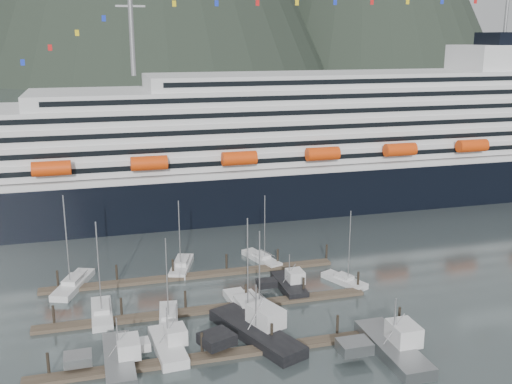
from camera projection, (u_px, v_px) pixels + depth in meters
ground at (247, 316)px, 84.46m from camera, size 1600.00×1600.00×0.00m
cruise_ship at (311, 152)px, 140.46m from camera, size 210.00×30.40×50.30m
dock_near at (228, 353)px, 73.83m from camera, size 48.18×2.28×3.20m
dock_mid at (208, 309)px, 85.96m from camera, size 48.18×2.28×3.20m
dock_far at (193, 275)px, 98.08m from camera, size 48.18×2.28×3.20m
sailboat_a at (102, 314)px, 84.14m from camera, size 2.84×9.67×14.77m
sailboat_b at (169, 319)px, 82.65m from camera, size 3.69×9.89×12.93m
sailboat_c at (256, 308)px, 86.03m from camera, size 4.37×10.88×12.88m
sailboat_d at (245, 308)px, 85.89m from camera, size 3.89×12.49×14.84m
sailboat_e at (73, 285)px, 93.92m from camera, size 6.79×11.55×15.88m
sailboat_f at (182, 267)px, 101.40m from camera, size 5.66×10.10×12.82m
sailboat_g at (262, 259)px, 105.07m from camera, size 5.18×9.79×12.52m
sailboat_h at (344, 281)px, 95.63m from camera, size 5.47×8.37×12.62m
trawler_a at (117, 358)px, 71.67m from camera, size 8.84×12.29×6.72m
trawler_b at (167, 345)px, 74.76m from camera, size 7.81×10.24×6.48m
trawler_c at (255, 331)px, 77.95m from camera, size 13.04×16.47×8.27m
trawler_d at (392, 347)px, 74.02m from camera, size 10.18×13.79×8.26m
trawler_e at (288, 284)px, 93.25m from camera, size 7.37×9.67×6.24m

